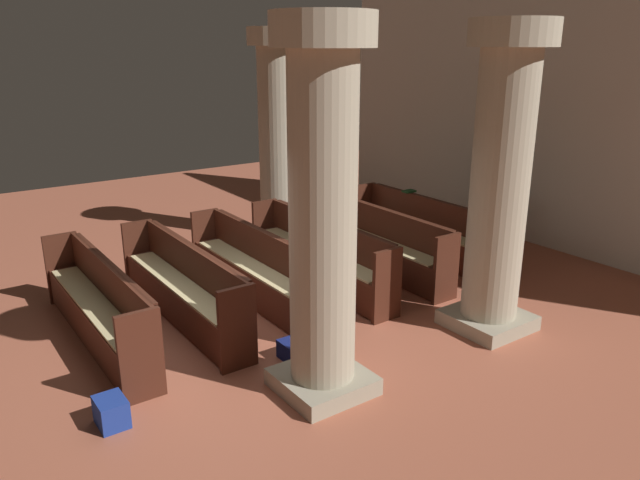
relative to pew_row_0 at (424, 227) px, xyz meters
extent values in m
plane|color=#AD5B42|center=(0.70, -3.92, -0.51)|extent=(19.20, 19.20, 0.00)
cube|color=silver|center=(0.70, 2.16, 1.74)|extent=(10.00, 0.16, 4.50)
cube|color=#4C2316|center=(0.00, -0.02, -0.05)|extent=(2.95, 0.38, 0.05)
cube|color=#4C2316|center=(0.00, 0.15, 0.21)|extent=(2.95, 0.04, 0.46)
cube|color=#411E13|center=(0.00, 0.20, 0.43)|extent=(2.83, 0.06, 0.02)
cube|color=#442014|center=(-1.50, -0.02, -0.03)|extent=(0.06, 0.44, 0.95)
cube|color=#442014|center=(1.50, -0.02, -0.03)|extent=(0.06, 0.44, 0.95)
cube|color=#482115|center=(0.00, -0.19, -0.28)|extent=(2.95, 0.03, 0.42)
cube|color=#D1BC84|center=(0.00, -0.04, -0.01)|extent=(2.71, 0.32, 0.03)
cube|color=#4C2316|center=(0.00, -1.07, -0.05)|extent=(2.95, 0.38, 0.05)
cube|color=#4C2316|center=(0.00, -0.90, 0.21)|extent=(2.95, 0.04, 0.46)
cube|color=#411E13|center=(0.00, -0.85, 0.43)|extent=(2.83, 0.06, 0.02)
cube|color=#442014|center=(-1.50, -1.07, -0.03)|extent=(0.06, 0.44, 0.95)
cube|color=#442014|center=(1.50, -1.07, -0.03)|extent=(0.06, 0.44, 0.95)
cube|color=#482115|center=(0.00, -1.24, -0.28)|extent=(2.95, 0.03, 0.42)
cube|color=#D1BC84|center=(0.00, -1.09, -0.01)|extent=(2.71, 0.32, 0.03)
cube|color=#4C2316|center=(0.00, -2.11, -0.05)|extent=(2.95, 0.38, 0.05)
cube|color=#4C2316|center=(0.00, -1.95, 0.21)|extent=(2.95, 0.04, 0.46)
cube|color=#411E13|center=(0.00, -1.90, 0.43)|extent=(2.83, 0.06, 0.02)
cube|color=#442014|center=(-1.50, -2.11, -0.03)|extent=(0.06, 0.44, 0.95)
cube|color=#442014|center=(1.50, -2.11, -0.03)|extent=(0.06, 0.44, 0.95)
cube|color=#482115|center=(0.00, -2.29, -0.28)|extent=(2.95, 0.03, 0.42)
cube|color=#D1BC84|center=(0.00, -2.13, -0.01)|extent=(2.71, 0.32, 0.03)
cube|color=#4C2316|center=(0.00, -3.16, -0.05)|extent=(2.95, 0.38, 0.05)
cube|color=#4C2316|center=(0.00, -3.00, 0.21)|extent=(2.95, 0.04, 0.46)
cube|color=#411E13|center=(0.00, -2.95, 0.43)|extent=(2.83, 0.06, 0.02)
cube|color=#442014|center=(-1.50, -3.16, -0.03)|extent=(0.06, 0.44, 0.95)
cube|color=#442014|center=(1.50, -3.16, -0.03)|extent=(0.06, 0.44, 0.95)
cube|color=#482115|center=(0.00, -3.34, -0.28)|extent=(2.95, 0.03, 0.42)
cube|color=#D1BC84|center=(0.00, -3.18, -0.01)|extent=(2.71, 0.32, 0.03)
cube|color=#4C2316|center=(0.00, -4.21, -0.05)|extent=(2.95, 0.38, 0.05)
cube|color=#4C2316|center=(0.00, -4.04, 0.21)|extent=(2.95, 0.04, 0.46)
cube|color=#411E13|center=(0.00, -4.00, 0.43)|extent=(2.83, 0.06, 0.02)
cube|color=#442014|center=(-1.50, -4.21, -0.03)|extent=(0.06, 0.44, 0.95)
cube|color=#442014|center=(1.50, -4.21, -0.03)|extent=(0.06, 0.44, 0.95)
cube|color=#482115|center=(0.00, -4.39, -0.28)|extent=(2.95, 0.03, 0.42)
cube|color=#D1BC84|center=(0.00, -4.23, -0.01)|extent=(2.71, 0.32, 0.03)
cube|color=#4C2316|center=(0.00, -5.26, -0.05)|extent=(2.95, 0.38, 0.05)
cube|color=#4C2316|center=(0.00, -5.09, 0.21)|extent=(2.95, 0.04, 0.46)
cube|color=#411E13|center=(0.00, -5.04, 0.43)|extent=(2.83, 0.06, 0.02)
cube|color=#442014|center=(-1.50, -5.26, -0.03)|extent=(0.06, 0.44, 0.95)
cube|color=#442014|center=(1.50, -5.26, -0.03)|extent=(0.06, 0.44, 0.95)
cube|color=#482115|center=(0.00, -5.43, -0.28)|extent=(2.95, 0.03, 0.42)
cube|color=#D1BC84|center=(0.00, -5.28, -0.01)|extent=(2.71, 0.32, 0.03)
cube|color=#9F967E|center=(2.36, -1.20, -0.42)|extent=(0.91, 0.91, 0.18)
cylinder|color=#ADA389|center=(2.36, -1.20, 1.24)|extent=(0.67, 0.67, 3.14)
cylinder|color=#B6AB90|center=(2.36, -1.20, 2.96)|extent=(0.98, 0.98, 0.30)
cube|color=#9F967E|center=(-2.31, -1.34, -0.42)|extent=(0.91, 0.91, 0.18)
cylinder|color=#ADA389|center=(-2.31, -1.34, 1.24)|extent=(0.67, 0.67, 3.14)
cylinder|color=#B6AB90|center=(-2.31, -1.34, 2.96)|extent=(0.98, 0.98, 0.30)
cube|color=#9F967E|center=(2.36, -3.71, -0.42)|extent=(0.87, 0.87, 0.18)
cylinder|color=#ADA389|center=(2.36, -3.71, 1.24)|extent=(0.64, 0.64, 3.14)
cylinder|color=#B6AB90|center=(2.36, -3.71, 2.96)|extent=(0.93, 0.93, 0.30)
cube|color=#411E13|center=(0.60, 1.13, -0.48)|extent=(0.45, 0.45, 0.06)
cube|color=#4C2316|center=(0.60, 1.13, -0.03)|extent=(0.28, 0.28, 0.95)
cube|color=#502518|center=(0.60, 1.13, 0.50)|extent=(0.48, 0.35, 0.15)
cube|color=#194723|center=(-0.59, 0.19, 0.46)|extent=(0.14, 0.22, 0.03)
cube|color=navy|center=(1.73, -5.65, -0.37)|extent=(0.33, 0.26, 0.27)
cube|color=navy|center=(1.72, -3.59, -0.40)|extent=(0.43, 0.32, 0.21)
camera|label=1|loc=(6.79, -6.88, 2.85)|focal=34.24mm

